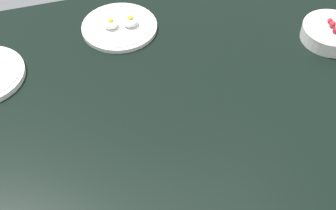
% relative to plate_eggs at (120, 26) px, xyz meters
% --- Properties ---
extents(dining_table, '(1.58, 1.09, 0.04)m').
position_rel_plate_eggs_xyz_m(dining_table, '(0.05, -0.35, -0.03)').
color(dining_table, black).
rests_on(dining_table, ground).
extents(plate_eggs, '(0.23, 0.23, 0.05)m').
position_rel_plate_eggs_xyz_m(plate_eggs, '(0.00, 0.00, 0.00)').
color(plate_eggs, white).
rests_on(plate_eggs, dining_table).
extents(bowl_berries, '(0.17, 0.17, 0.06)m').
position_rel_plate_eggs_xyz_m(bowl_berries, '(0.58, -0.22, 0.01)').
color(bowl_berries, white).
rests_on(bowl_berries, dining_table).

